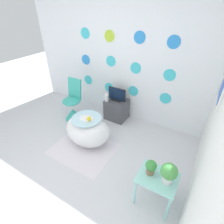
% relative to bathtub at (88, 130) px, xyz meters
% --- Properties ---
extents(ground_plane, '(12.00, 12.00, 0.00)m').
position_rel_bathtub_xyz_m(ground_plane, '(0.06, -1.01, -0.27)').
color(ground_plane, silver).
extents(wall_back_dotted, '(4.36, 0.05, 2.60)m').
position_rel_bathtub_xyz_m(wall_back_dotted, '(0.06, 1.16, 1.03)').
color(wall_back_dotted, white).
rests_on(wall_back_dotted, ground_plane).
extents(wall_right, '(0.06, 3.15, 2.60)m').
position_rel_bathtub_xyz_m(wall_right, '(1.76, 0.07, 1.03)').
color(wall_right, silver).
rests_on(wall_right, ground_plane).
extents(rug, '(1.04, 0.87, 0.01)m').
position_rel_bathtub_xyz_m(rug, '(0.04, -0.19, -0.27)').
color(rug, silver).
rests_on(rug, ground_plane).
extents(bathtub, '(0.81, 0.62, 0.54)m').
position_rel_bathtub_xyz_m(bathtub, '(0.00, 0.00, 0.00)').
color(bathtub, white).
rests_on(bathtub, ground_plane).
extents(rubber_duck, '(0.07, 0.07, 0.08)m').
position_rel_bathtub_xyz_m(rubber_duck, '(0.09, -0.05, 0.31)').
color(rubber_duck, yellow).
rests_on(rubber_duck, bathtub).
extents(chair, '(0.38, 0.38, 0.87)m').
position_rel_bathtub_xyz_m(chair, '(-0.74, 0.45, 0.00)').
color(chair, '#38B2A3').
rests_on(chair, ground_plane).
extents(tv_cabinet, '(0.44, 0.37, 0.44)m').
position_rel_bathtub_xyz_m(tv_cabinet, '(0.06, 0.93, -0.05)').
color(tv_cabinet, '#4C4C51').
rests_on(tv_cabinet, ground_plane).
extents(tv, '(0.38, 0.12, 0.27)m').
position_rel_bathtub_xyz_m(tv, '(0.06, 0.93, 0.29)').
color(tv, black).
rests_on(tv, tv_cabinet).
extents(vase, '(0.08, 0.08, 0.17)m').
position_rel_bathtub_xyz_m(vase, '(-0.10, 0.80, 0.25)').
color(vase, white).
rests_on(vase, tv_cabinet).
extents(side_table, '(0.45, 0.37, 0.46)m').
position_rel_bathtub_xyz_m(side_table, '(1.38, -0.46, 0.11)').
color(side_table, '#99E0D8').
rests_on(side_table, ground_plane).
extents(potted_plant_left, '(0.13, 0.13, 0.19)m').
position_rel_bathtub_xyz_m(potted_plant_left, '(1.28, -0.45, 0.30)').
color(potted_plant_left, '#8C6B4C').
rests_on(potted_plant_left, side_table).
extents(potted_plant_right, '(0.18, 0.18, 0.26)m').
position_rel_bathtub_xyz_m(potted_plant_right, '(1.49, -0.47, 0.34)').
color(potted_plant_right, white).
rests_on(potted_plant_right, side_table).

